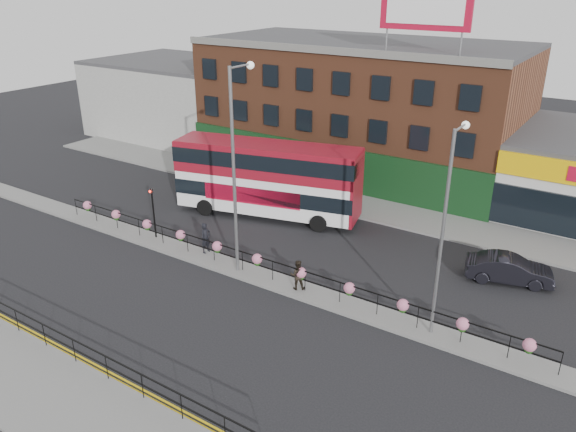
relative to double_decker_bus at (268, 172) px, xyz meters
The scene contains 18 objects.
ground 8.99m from the double_decker_bus, 58.89° to the right, with size 120.00×120.00×0.00m, color black.
south_pavement 19.96m from the double_decker_bus, 77.20° to the right, with size 60.00×4.00×0.15m, color slate.
north_pavement 7.11m from the double_decker_bus, 47.43° to the left, with size 60.00×4.00×0.15m, color slate.
median 8.97m from the double_decker_bus, 58.89° to the right, with size 60.00×1.60×0.15m, color slate.
yellow_line_inner 17.76m from the double_decker_bus, 75.54° to the right, with size 60.00×0.10×0.01m, color gold.
yellow_line_outer 17.93m from the double_decker_bus, 75.68° to the right, with size 60.00×0.10×0.01m, color gold.
brick_building 12.89m from the double_decker_bus, 88.33° to the left, with size 25.00×12.21×10.30m.
warehouse_west 23.63m from the double_decker_bus, 147.31° to the left, with size 15.50×12.00×7.30m.
billboard 14.48m from the double_decker_bus, 48.42° to the left, with size 6.00×0.29×4.40m.
median_railing 8.69m from the double_decker_bus, 58.89° to the right, with size 30.04×0.56×1.23m.
south_railing 17.63m from the double_decker_bus, 82.22° to the right, with size 20.04×0.05×1.12m.
double_decker_bus is the anchor object (origin of this frame).
car 15.92m from the double_decker_bus, ahead, with size 4.67×2.74×1.46m, color black.
pedestrian_a 6.99m from the double_decker_bus, 87.33° to the right, with size 0.48×0.69×1.81m, color black.
pedestrian_b 10.29m from the double_decker_bus, 46.41° to the right, with size 0.99×0.94×1.61m, color black.
lamp_column_west 8.58m from the double_decker_bus, 66.11° to the right, with size 0.39×1.92×10.92m.
lamp_column_east 15.87m from the double_decker_bus, 26.41° to the right, with size 0.34×1.65×9.38m.
traffic_light_median 7.77m from the double_decker_bus, 117.92° to the right, with size 0.15×0.28×3.65m.
Camera 1 is at (15.86, -21.21, 14.98)m, focal length 35.00 mm.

